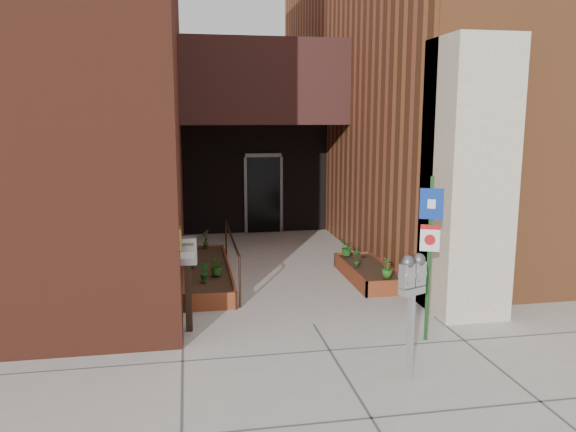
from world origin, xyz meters
TOP-DOWN VIEW (x-y plane):
  - ground at (0.00, 0.00)m, footprint 80.00×80.00m
  - architecture at (-0.18, 6.89)m, footprint 20.00×14.60m
  - planter_left at (-1.55, 2.70)m, footprint 0.90×3.60m
  - planter_right at (1.60, 2.20)m, footprint 0.80×2.20m
  - handrail at (-1.05, 2.65)m, footprint 0.04×3.34m
  - parking_meter at (0.73, -2.02)m, footprint 0.37×0.25m
  - sign_post at (1.46, -0.87)m, footprint 0.30×0.15m
  - payment_dropbox at (-1.90, 0.09)m, footprint 0.30×0.24m
  - shrub_left_a at (-1.37, 2.03)m, footprint 0.40×0.40m
  - shrub_left_b at (-1.63, 1.69)m, footprint 0.22×0.22m
  - shrub_left_c at (-1.85, 2.74)m, footprint 0.31×0.31m
  - shrub_left_d at (-1.51, 4.30)m, footprint 0.27×0.27m
  - shrub_right_a at (1.66, 1.30)m, footprint 0.29×0.29m
  - shrub_right_b at (1.35, 2.14)m, footprint 0.24×0.24m
  - shrub_right_c at (1.39, 3.00)m, footprint 0.41×0.41m

SIDE VIEW (x-z plane):
  - ground at x=0.00m, z-range 0.00..0.00m
  - planter_left at x=-1.55m, z-range -0.02..0.28m
  - planter_right at x=1.60m, z-range -0.02..0.28m
  - shrub_left_b at x=-1.63m, z-range 0.30..0.62m
  - shrub_right_b at x=1.35m, z-range 0.30..0.64m
  - shrub_right_a at x=1.66m, z-range 0.30..0.67m
  - shrub_right_c at x=1.39m, z-range 0.30..0.67m
  - shrub_left_a at x=-1.37m, z-range 0.30..0.68m
  - shrub_left_c at x=-1.85m, z-range 0.30..0.69m
  - shrub_left_d at x=-1.51m, z-range 0.30..0.70m
  - handrail at x=-1.05m, z-range 0.30..1.20m
  - payment_dropbox at x=-1.90m, z-range 0.32..1.76m
  - parking_meter at x=0.73m, z-range 0.43..2.02m
  - sign_post at x=1.46m, z-range 0.27..2.64m
  - architecture at x=-0.18m, z-range -0.02..9.98m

